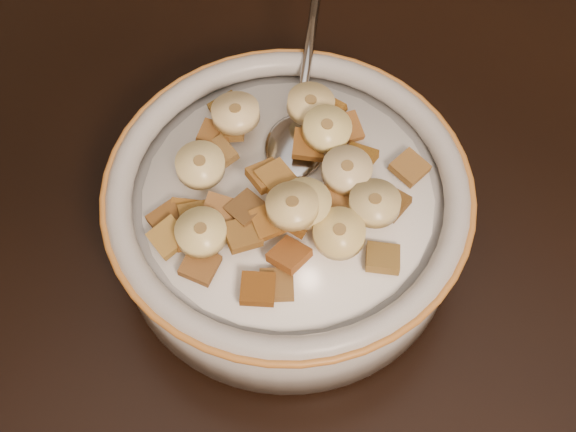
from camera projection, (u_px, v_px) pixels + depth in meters
The scene contains 44 objects.
cereal_bowl at pixel (288, 218), 0.53m from camera, with size 0.22×0.22×0.05m, color #B1B0AB.
milk at pixel (288, 197), 0.51m from camera, with size 0.19×0.19×0.00m, color white.
spoon at pixel (295, 147), 0.52m from camera, with size 0.04×0.05×0.01m, color gray.
cereal_square_0 at pixel (218, 155), 0.51m from camera, with size 0.02×0.02×0.01m, color olive.
cereal_square_1 at pixel (277, 285), 0.47m from camera, with size 0.02×0.02×0.01m, color brown.
cereal_square_2 at pixel (390, 203), 0.50m from camera, with size 0.02×0.02×0.01m, color brown.
cereal_square_3 at pixel (236, 116), 0.54m from camera, with size 0.02×0.02×0.01m, color olive.
cereal_square_4 at pixel (186, 215), 0.50m from camera, with size 0.02×0.02×0.01m, color brown.
cereal_square_5 at pixel (270, 220), 0.48m from camera, with size 0.02×0.02×0.01m, color #9B6624.
cereal_square_6 at pixel (242, 235), 0.48m from camera, with size 0.02×0.02×0.01m, color brown.
cereal_square_7 at pixel (200, 265), 0.48m from camera, with size 0.02×0.02×0.01m, color brown.
cereal_square_8 at pixel (227, 108), 0.54m from camera, with size 0.02×0.02×0.01m, color #8C621D.
cereal_square_9 at pixel (339, 198), 0.49m from camera, with size 0.02×0.02×0.01m, color #9D5E29.
cereal_square_10 at pixel (168, 221), 0.49m from camera, with size 0.02×0.02×0.01m, color brown.
cereal_square_11 at pixel (383, 258), 0.48m from camera, with size 0.02×0.02×0.01m, color olive.
cereal_square_12 at pixel (339, 224), 0.48m from camera, with size 0.02×0.02×0.01m, color olive.
cereal_square_13 at pixel (229, 129), 0.53m from camera, with size 0.02×0.02×0.01m, color olive.
cereal_square_14 at pixel (215, 135), 0.52m from camera, with size 0.02×0.02×0.01m, color brown.
cereal_square_15 at pixel (258, 289), 0.47m from camera, with size 0.02×0.02×0.01m, color brown.
cereal_square_16 at pixel (168, 237), 0.48m from camera, with size 0.02×0.02×0.01m, color olive.
cereal_square_17 at pixel (345, 128), 0.53m from camera, with size 0.02×0.02×0.01m, color brown.
cereal_square_18 at pixel (276, 178), 0.49m from camera, with size 0.02×0.02×0.01m, color olive.
cereal_square_19 at pixel (197, 218), 0.49m from camera, with size 0.02×0.02×0.01m, color brown.
cereal_square_20 at pixel (309, 145), 0.51m from camera, with size 0.02×0.02×0.01m, color brown.
cereal_square_21 at pixel (191, 233), 0.49m from camera, with size 0.02×0.02×0.01m, color #985C1F.
cereal_square_22 at pixel (246, 209), 0.49m from camera, with size 0.02×0.02×0.01m, color brown.
cereal_square_23 at pixel (267, 176), 0.49m from camera, with size 0.02×0.02×0.01m, color brown.
cereal_square_24 at pixel (410, 168), 0.51m from camera, with size 0.02×0.02×0.01m, color brown.
cereal_square_25 at pixel (296, 217), 0.48m from camera, with size 0.02×0.02×0.01m, color brown.
cereal_square_26 at pixel (219, 211), 0.49m from camera, with size 0.02×0.02×0.01m, color brown.
cereal_square_27 at pixel (289, 255), 0.47m from camera, with size 0.02×0.02×0.01m, color brown.
cereal_square_28 at pixel (318, 119), 0.53m from camera, with size 0.02×0.02×0.01m, color #9B5819.
cereal_square_29 at pixel (358, 158), 0.51m from camera, with size 0.02×0.02×0.01m, color #8C5917.
cereal_square_30 at pixel (327, 111), 0.54m from camera, with size 0.02×0.02×0.01m, color #8D601B.
banana_slice_0 at pixel (201, 232), 0.48m from camera, with size 0.03×0.03×0.01m, color #DCD07A.
banana_slice_1 at pixel (327, 129), 0.50m from camera, with size 0.03×0.03×0.01m, color #F5D979.
banana_slice_2 at pixel (292, 206), 0.47m from camera, with size 0.03×0.03×0.01m, color #FFDF84.
banana_slice_3 at pixel (200, 165), 0.50m from camera, with size 0.03×0.03×0.01m, color #F7D790.
banana_slice_4 at pixel (339, 233), 0.47m from camera, with size 0.03×0.03×0.01m, color #E6CF73.
banana_slice_5 at pixel (236, 113), 0.51m from camera, with size 0.03×0.03×0.01m, color #FFE5AB.
banana_slice_6 at pixel (347, 170), 0.49m from camera, with size 0.03×0.03×0.01m, color beige.
banana_slice_7 at pixel (311, 104), 0.52m from camera, with size 0.03×0.03×0.01m, color #FFDB82.
banana_slice_8 at pixel (375, 203), 0.48m from camera, with size 0.03×0.03×0.01m, color #D6C286.
banana_slice_9 at pixel (305, 203), 0.47m from camera, with size 0.03×0.03×0.01m, color #D9BF7E.
Camera 1 is at (-0.08, -0.28, 1.23)m, focal length 50.00 mm.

